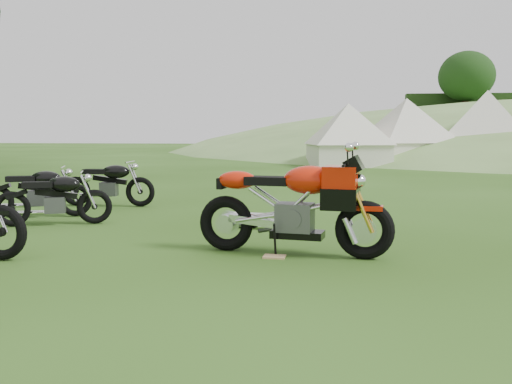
% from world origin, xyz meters
% --- Properties ---
extents(ground, '(120.00, 120.00, 0.00)m').
position_xyz_m(ground, '(0.00, 0.00, 0.00)').
color(ground, '#22420E').
rests_on(ground, ground).
extents(sport_motorcycle, '(2.30, 0.89, 1.35)m').
position_xyz_m(sport_motorcycle, '(0.20, 1.14, 0.67)').
color(sport_motorcycle, red).
rests_on(sport_motorcycle, ground).
extents(plywood_board, '(0.26, 0.22, 0.02)m').
position_xyz_m(plywood_board, '(-0.00, 0.95, 0.01)').
color(plywood_board, tan).
rests_on(plywood_board, ground).
extents(vintage_moto_b, '(1.73, 0.98, 0.90)m').
position_xyz_m(vintage_moto_b, '(-3.65, 2.73, 0.45)').
color(vintage_moto_b, black).
rests_on(vintage_moto_b, ground).
extents(vintage_moto_c, '(1.80, 0.99, 0.93)m').
position_xyz_m(vintage_moto_c, '(-4.33, 3.44, 0.46)').
color(vintage_moto_c, black).
rests_on(vintage_moto_c, ground).
extents(vintage_moto_d, '(1.82, 0.50, 0.95)m').
position_xyz_m(vintage_moto_d, '(-3.70, 5.00, 0.47)').
color(vintage_moto_d, black).
rests_on(vintage_moto_d, ground).
extents(tent_left, '(3.61, 3.61, 2.63)m').
position_xyz_m(tent_left, '(1.20, 18.83, 1.31)').
color(tent_left, silver).
rests_on(tent_left, ground).
extents(tent_mid, '(4.17, 4.17, 2.79)m').
position_xyz_m(tent_mid, '(3.75, 20.32, 1.39)').
color(tent_mid, beige).
rests_on(tent_mid, ground).
extents(tent_right, '(4.18, 4.18, 2.99)m').
position_xyz_m(tent_right, '(7.28, 20.93, 1.49)').
color(tent_right, silver).
rests_on(tent_right, ground).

